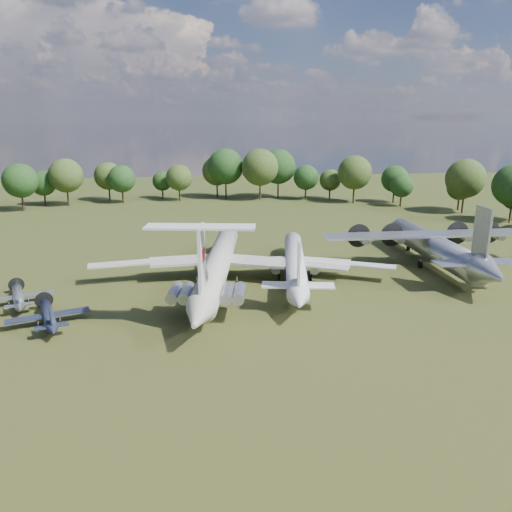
{
  "coord_description": "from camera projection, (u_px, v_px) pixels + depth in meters",
  "views": [
    {
      "loc": [
        -0.44,
        -71.75,
        24.99
      ],
      "look_at": [
        8.38,
        -0.5,
        5.0
      ],
      "focal_mm": 35.0,
      "sensor_mm": 36.0,
      "label": 1
    }
  ],
  "objects": [
    {
      "name": "person_on_il62",
      "position": [
        206.0,
        275.0,
        62.17
      ],
      "size": [
        0.7,
        0.5,
        1.81
      ],
      "primitive_type": "imported",
      "rotation": [
        0.0,
        0.0,
        3.03
      ],
      "color": "#8F6349",
      "rests_on": "il62_airliner"
    },
    {
      "name": "tu104_jet",
      "position": [
        295.0,
        266.0,
        79.53
      ],
      "size": [
        38.32,
        46.91,
        4.21
      ],
      "primitive_type": null,
      "rotation": [
        0.0,
        0.0,
        -0.17
      ],
      "color": "silver",
      "rests_on": "ground"
    },
    {
      "name": "ground",
      "position": [
        201.0,
        289.0,
        75.36
      ],
      "size": [
        300.0,
        300.0,
        0.0
      ],
      "primitive_type": "plane",
      "color": "#243F15",
      "rests_on": "ground"
    },
    {
      "name": "an12_transport",
      "position": [
        433.0,
        250.0,
        86.33
      ],
      "size": [
        38.25,
        42.67,
        5.57
      ],
      "primitive_type": null,
      "rotation": [
        0.0,
        0.0,
        -0.01
      ],
      "color": "#A8ABB0",
      "rests_on": "ground"
    },
    {
      "name": "small_prop_northwest",
      "position": [
        18.0,
        299.0,
        68.45
      ],
      "size": [
        13.28,
        15.32,
        1.89
      ],
      "primitive_type": null,
      "rotation": [
        0.0,
        0.0,
        0.35
      ],
      "color": "#979A9E",
      "rests_on": "ground"
    },
    {
      "name": "il62_airliner",
      "position": [
        218.0,
        268.0,
        76.93
      ],
      "size": [
        47.65,
        57.75,
        5.13
      ],
      "primitive_type": null,
      "rotation": [
        0.0,
        0.0,
        -0.15
      ],
      "color": "silver",
      "rests_on": "ground"
    },
    {
      "name": "small_prop_west",
      "position": [
        49.0,
        318.0,
        61.83
      ],
      "size": [
        13.98,
        16.14,
        1.99
      ],
      "primitive_type": null,
      "rotation": [
        0.0,
        0.0,
        0.35
      ],
      "color": "black",
      "rests_on": "ground"
    }
  ]
}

